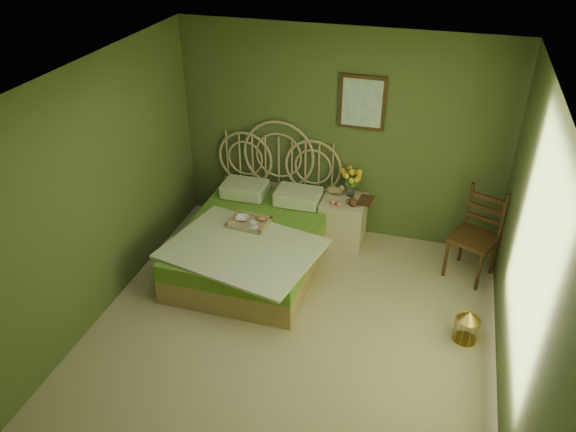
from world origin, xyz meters
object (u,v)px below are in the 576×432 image
(nightstand, at_px, (344,215))
(chair, at_px, (475,228))
(birdcage, at_px, (467,326))
(bed, at_px, (255,239))

(nightstand, distance_m, chair, 1.58)
(nightstand, xyz_separation_m, chair, (1.55, -0.24, 0.23))
(nightstand, bearing_deg, birdcage, -43.13)
(bed, bearing_deg, chair, 11.90)
(bed, xyz_separation_m, chair, (2.46, 0.52, 0.28))
(birdcage, bearing_deg, nightstand, 136.87)
(chair, xyz_separation_m, birdcage, (0.00, -1.21, -0.41))
(nightstand, distance_m, birdcage, 2.13)
(nightstand, bearing_deg, chair, -8.70)
(bed, distance_m, birdcage, 2.56)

